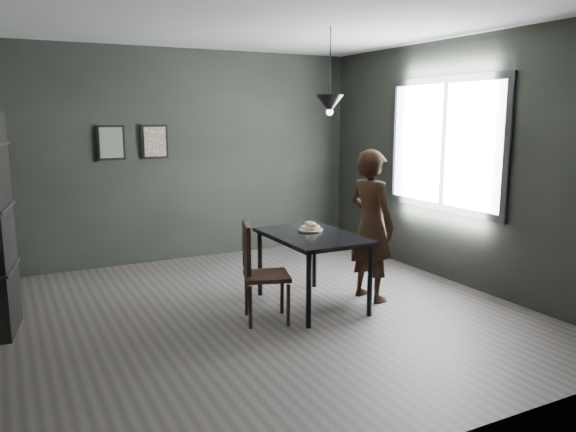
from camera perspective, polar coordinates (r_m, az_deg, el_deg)
name	(u,v)px	position (r m, az deg, el deg)	size (l,w,h in m)	color
ground	(259,314)	(5.64, -2.98, -9.92)	(5.00, 5.00, 0.00)	#36312F
back_wall	(181,156)	(7.66, -10.83, 6.00)	(5.00, 0.10, 2.80)	black
ceiling	(256,18)	(5.36, -3.27, 19.43)	(5.00, 5.00, 0.02)	silver
window_assembly	(443,145)	(6.85, 15.52, 7.00)	(0.04, 1.96, 1.56)	white
cafe_table	(312,242)	(5.71, 2.46, -2.63)	(0.80, 1.20, 0.75)	black
white_plate	(311,230)	(5.84, 2.31, -1.48)	(0.23, 0.23, 0.01)	silver
donut_pile	(311,227)	(5.84, 2.31, -1.11)	(0.20, 0.21, 0.09)	beige
woman	(371,225)	(5.95, 8.44, -0.95)	(0.58, 0.38, 1.60)	black
wood_chair	(258,266)	(5.29, -3.11, -5.11)	(0.52, 0.52, 0.95)	black
pendant_lamp	(330,104)	(5.78, 4.27, 11.29)	(0.28, 0.28, 0.86)	black
framed_print_left	(111,143)	(7.42, -17.53, 7.12)	(0.34, 0.04, 0.44)	black
framed_print_right	(155,142)	(7.53, -13.38, 7.35)	(0.34, 0.04, 0.44)	black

